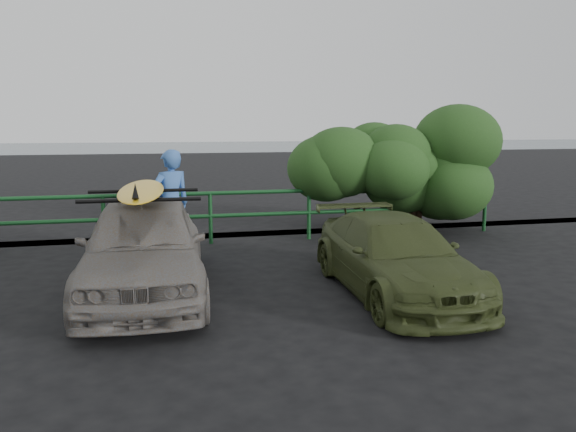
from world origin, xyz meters
name	(u,v)px	position (x,y,z in m)	size (l,w,h in m)	color
ground	(159,343)	(0.00, 0.00, 0.00)	(80.00, 80.00, 0.00)	black
ocean	(159,144)	(0.00, 60.00, 0.00)	(200.00, 200.00, 0.00)	slate
guardrail	(158,219)	(0.00, 5.00, 0.52)	(14.00, 0.08, 1.04)	#12411C
shrub_right	(392,176)	(5.00, 5.50, 1.22)	(3.20, 2.40, 2.44)	#234619
sedan	(144,247)	(-0.18, 1.81, 0.68)	(1.61, 4.01, 1.37)	slate
olive_vehicle	(395,256)	(3.19, 1.11, 0.53)	(1.50, 3.68, 1.07)	#36401C
man	(171,204)	(0.24, 4.08, 0.95)	(0.69, 0.46, 1.90)	#3B68B3
roof_rack	(142,195)	(-0.18, 1.81, 1.39)	(1.52, 1.07, 0.05)	black
surfboard	(142,190)	(-0.18, 1.81, 1.46)	(0.58, 2.81, 0.08)	gold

